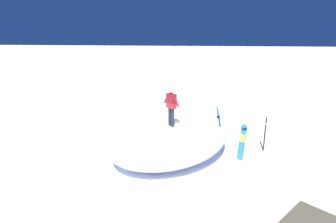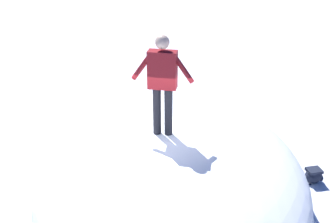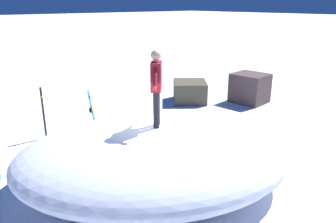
{
  "view_description": "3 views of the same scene",
  "coord_description": "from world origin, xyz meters",
  "views": [
    {
      "loc": [
        1.04,
        -11.22,
        5.45
      ],
      "look_at": [
        -0.46,
        0.29,
        2.07
      ],
      "focal_mm": 28.5,
      "sensor_mm": 36.0,
      "label": 1
    },
    {
      "loc": [
        3.16,
        5.68,
        4.92
      ],
      "look_at": [
        -0.15,
        0.57,
        2.04
      ],
      "focal_mm": 44.88,
      "sensor_mm": 36.0,
      "label": 2
    },
    {
      "loc": [
        -5.92,
        4.68,
        4.16
      ],
      "look_at": [
        -0.47,
        -0.03,
        1.78
      ],
      "focal_mm": 35.36,
      "sensor_mm": 36.0,
      "label": 3
    }
  ],
  "objects": [
    {
      "name": "snowboarder_standing",
      "position": [
        -0.3,
        0.17,
        2.45
      ],
      "size": [
        0.83,
        0.79,
        1.77
      ],
      "color": "black",
      "rests_on": "snow_mound"
    },
    {
      "name": "ground",
      "position": [
        0.0,
        0.0,
        0.0
      ],
      "size": [
        240.0,
        240.0,
        0.0
      ],
      "primitive_type": "plane",
      "color": "white"
    },
    {
      "name": "snow_mound",
      "position": [
        -0.36,
        0.33,
        0.71
      ],
      "size": [
        7.38,
        7.93,
        1.42
      ],
      "primitive_type": "ellipsoid",
      "rotation": [
        0.0,
        0.0,
        1.02
      ],
      "color": "white",
      "rests_on": "ground"
    },
    {
      "name": "trail_marker_pole",
      "position": [
        4.1,
        1.2,
        0.89
      ],
      "size": [
        0.1,
        0.1,
        1.68
      ],
      "color": "black",
      "rests_on": "ground"
    },
    {
      "name": "snowboard_secondary_upright",
      "position": [
        2.9,
        0.12,
        0.85
      ],
      "size": [
        0.37,
        0.36,
        1.64
      ],
      "color": "#2672BF",
      "rests_on": "ground"
    },
    {
      "name": "rock_outcrop",
      "position": [
        3.09,
        -6.24,
        0.54
      ],
      "size": [
        3.56,
        3.59,
        1.26
      ],
      "color": "brown",
      "rests_on": "ground"
    }
  ]
}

